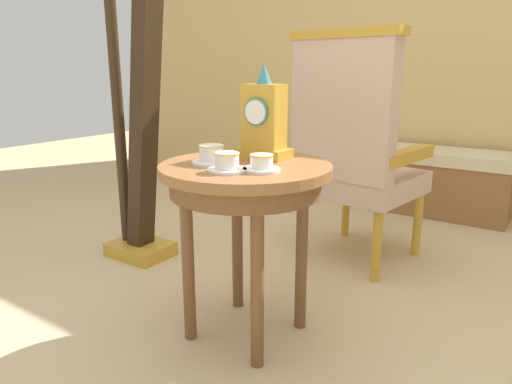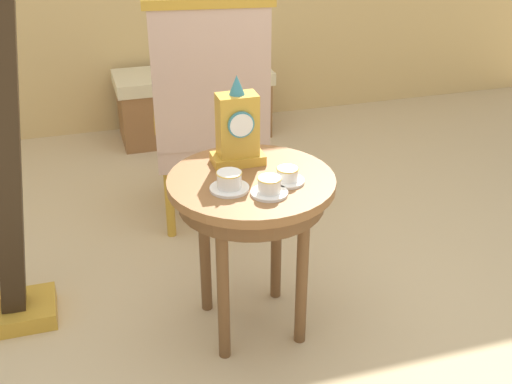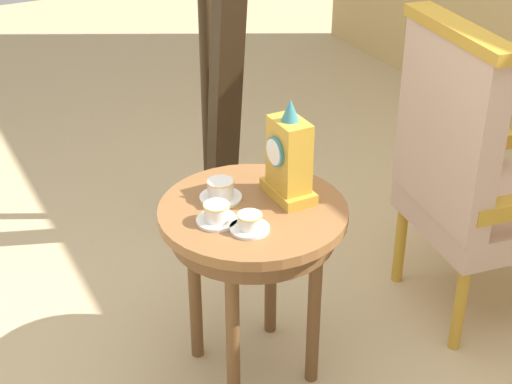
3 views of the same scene
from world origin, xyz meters
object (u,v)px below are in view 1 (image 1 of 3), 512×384
at_px(side_table, 246,188).
at_px(teacup_right, 227,163).
at_px(teacup_left, 212,155).
at_px(mantel_clock, 264,121).
at_px(window_bench, 435,181).
at_px(harp, 137,121).
at_px(teacup_center, 262,164).
at_px(armchair, 353,148).

height_order(side_table, teacup_right, teacup_right).
xyz_separation_m(teacup_left, mantel_clock, (0.08, 0.20, 0.11)).
bearing_deg(teacup_right, window_bench, 85.51).
bearing_deg(mantel_clock, window_bench, 83.74).
bearing_deg(side_table, teacup_left, -145.77).
bearing_deg(harp, teacup_center, -20.54).
height_order(teacup_right, mantel_clock, mantel_clock).
bearing_deg(armchair, side_table, -93.24).
bearing_deg(teacup_center, armchair, 93.97).
relative_size(teacup_left, teacup_right, 1.07).
relative_size(teacup_left, harp, 0.08).
relative_size(teacup_left, teacup_center, 1.13).
height_order(armchair, window_bench, armchair).
relative_size(teacup_center, harp, 0.07).
bearing_deg(teacup_left, side_table, 34.23).
distance_m(teacup_left, armchair, 0.93).
relative_size(teacup_right, teacup_center, 1.05).
relative_size(armchair, window_bench, 1.14).
xyz_separation_m(side_table, teacup_left, (-0.10, -0.07, 0.12)).
relative_size(side_table, mantel_clock, 1.94).
bearing_deg(teacup_right, teacup_center, 37.53).
bearing_deg(armchair, harp, -149.31).
distance_m(side_table, armchair, 0.85).
height_order(side_table, harp, harp).
distance_m(side_table, window_bench, 2.03).
bearing_deg(teacup_left, teacup_right, -30.19).
height_order(mantel_clock, window_bench, mantel_clock).
bearing_deg(armchair, teacup_left, -99.02).
relative_size(mantel_clock, window_bench, 0.34).
distance_m(side_table, mantel_clock, 0.26).
distance_m(teacup_center, harp, 1.05).
bearing_deg(mantel_clock, teacup_right, -82.22).
height_order(teacup_left, teacup_right, teacup_left).
bearing_deg(harp, side_table, -18.97).
height_order(teacup_left, harp, harp).
relative_size(teacup_center, window_bench, 0.12).
bearing_deg(window_bench, teacup_right, -94.49).
bearing_deg(harp, armchair, 30.69).
bearing_deg(teacup_center, window_bench, 87.79).
relative_size(side_table, window_bench, 0.65).
bearing_deg(teacup_left, armchair, 80.98).
relative_size(side_table, teacup_right, 5.11).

